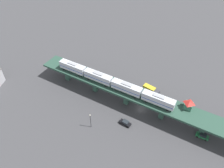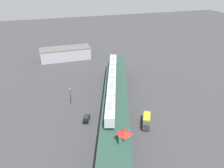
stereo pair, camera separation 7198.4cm
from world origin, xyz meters
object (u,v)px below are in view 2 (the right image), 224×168
object	(u,v)px
street_car_black	(86,118)
street_lamp	(70,95)
delivery_truck	(146,121)
warehouse_building	(65,54)
subway_train	(112,81)
signal_hut	(124,136)

from	to	relation	value
street_car_black	street_lamp	distance (m)	13.07
delivery_truck	warehouse_building	size ratio (longest dim) A/B	0.26
subway_train	street_lamp	distance (m)	16.82
subway_train	delivery_truck	size ratio (longest dim) A/B	6.48
subway_train	signal_hut	xyz separation A→B (m)	(-5.74, -28.51, -0.74)
signal_hut	warehouse_building	size ratio (longest dim) A/B	0.14
subway_train	warehouse_building	size ratio (longest dim) A/B	1.68
street_car_black	street_lamp	size ratio (longest dim) A/B	0.68
signal_hut	warehouse_building	bearing A→B (deg)	93.61
signal_hut	warehouse_building	xyz separation A→B (m)	(-5.28, 83.72, -5.79)
delivery_truck	warehouse_building	world-z (taller)	warehouse_building
subway_train	delivery_truck	world-z (taller)	subway_train
delivery_truck	subway_train	bearing A→B (deg)	114.74
signal_hut	street_lamp	xyz separation A→B (m)	(-9.24, 33.45, -5.09)
street_car_black	warehouse_building	xyz separation A→B (m)	(0.45, 62.46, 2.47)
subway_train	street_car_black	size ratio (longest dim) A/B	10.10
street_car_black	warehouse_building	distance (m)	62.51
subway_train	warehouse_building	world-z (taller)	subway_train
warehouse_building	delivery_truck	bearing A→B (deg)	-75.60
subway_train	signal_hut	distance (m)	29.09
warehouse_building	street_car_black	bearing A→B (deg)	-90.41
subway_train	street_lamp	world-z (taller)	subway_train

